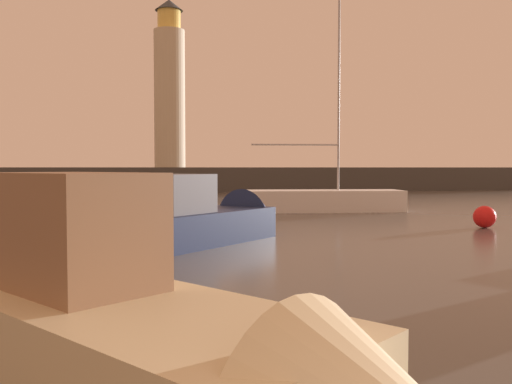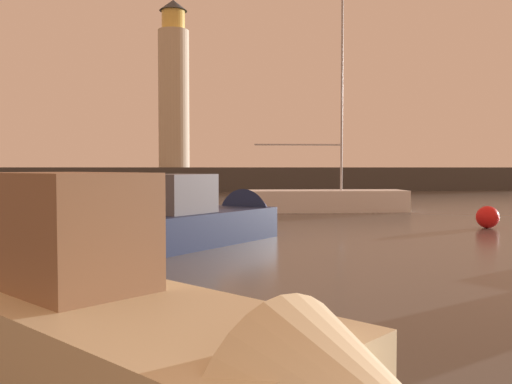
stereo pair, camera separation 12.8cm
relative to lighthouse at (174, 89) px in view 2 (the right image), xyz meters
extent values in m
plane|color=#4C4742|center=(0.52, -26.77, -9.97)|extent=(220.00, 220.00, 0.00)
cube|color=#423F3D|center=(0.52, 0.00, -8.80)|extent=(75.48, 5.87, 2.35)
cylinder|color=beige|center=(0.00, 0.00, -1.03)|extent=(2.97, 2.97, 13.19)
cylinder|color=#F2CC59|center=(0.00, 0.00, 6.49)|extent=(2.23, 2.23, 1.85)
cone|color=#33383D|center=(0.00, 0.00, 7.94)|extent=(2.67, 2.67, 1.06)
cube|color=beige|center=(-2.44, -48.94, -9.40)|extent=(4.75, 5.45, 1.13)
cube|color=#8C6647|center=(-2.70, -48.60, -8.27)|extent=(1.97, 2.10, 1.14)
cube|color=#1E284C|center=(-0.52, -37.43, -9.47)|extent=(5.49, 5.52, 1.00)
cone|color=#1E284C|center=(1.84, -35.05, -9.42)|extent=(2.87, 2.87, 2.09)
cube|color=#595960|center=(-1.20, -38.12, -8.40)|extent=(2.48, 2.49, 1.13)
cube|color=white|center=(7.10, -26.13, -9.41)|extent=(8.66, 3.35, 1.12)
cylinder|color=#B7B7BC|center=(7.94, -26.23, -2.13)|extent=(0.12, 0.12, 13.43)
cylinder|color=#B7B7BC|center=(5.63, -25.96, -6.43)|extent=(4.62, 0.62, 0.09)
sphere|color=red|center=(10.73, -35.15, -9.54)|extent=(0.85, 0.85, 0.85)
camera|label=1|loc=(-1.93, -54.32, -7.65)|focal=38.78mm
camera|label=2|loc=(-1.80, -54.34, -7.65)|focal=38.78mm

